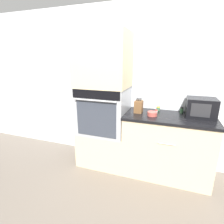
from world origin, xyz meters
TOP-DOWN VIEW (x-y plane):
  - ground_plane at (0.00, 0.00)m, footprint 12.00×12.00m
  - wall_back at (0.00, 0.63)m, footprint 8.00×0.05m
  - oven_cabinet_base at (-0.38, 0.30)m, footprint 0.76×0.60m
  - wall_oven at (-0.38, 0.30)m, footprint 0.74×0.64m
  - oven_cabinet_upper at (-0.38, 0.30)m, footprint 0.76×0.60m
  - counter_unit at (0.61, 0.30)m, footprint 1.23×0.63m
  - microwave at (1.00, 0.40)m, footprint 0.37×0.31m
  - knife_block at (0.16, 0.33)m, footprint 0.11×0.16m
  - bowl at (0.37, 0.23)m, footprint 0.13×0.13m
  - condiment_jar_near at (0.42, 0.33)m, footprint 0.04×0.04m
  - condiment_jar_mid at (0.77, 0.50)m, footprint 0.05×0.05m
  - condiment_jar_far at (0.43, 0.52)m, footprint 0.05×0.05m

SIDE VIEW (x-z plane):
  - ground_plane at x=0.00m, z-range 0.00..0.00m
  - oven_cabinet_base at x=-0.38m, z-range 0.00..0.56m
  - counter_unit at x=0.61m, z-range 0.00..0.92m
  - wall_oven at x=-0.38m, z-range 0.56..1.28m
  - bowl at x=0.37m, z-range 0.92..0.98m
  - condiment_jar_near at x=0.42m, z-range 0.92..0.99m
  - condiment_jar_far at x=0.43m, z-range 0.92..0.99m
  - condiment_jar_mid at x=0.77m, z-range 0.92..1.01m
  - knife_block at x=0.16m, z-range 0.90..1.12m
  - microwave at x=1.00m, z-range 0.92..1.18m
  - wall_back at x=0.00m, z-range 0.00..2.50m
  - oven_cabinet_upper at x=-0.38m, z-range 1.28..2.06m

